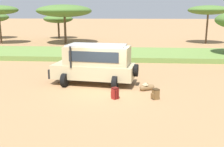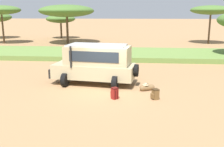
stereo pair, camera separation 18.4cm
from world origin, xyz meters
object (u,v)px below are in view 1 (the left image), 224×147
at_px(backpack_beside_front_wheel, 155,94).
at_px(backpack_cluster_center, 115,93).
at_px(acacia_tree_centre_back, 58,19).
at_px(duffel_bag_low_black_case, 147,87).
at_px(acacia_tree_distant_right, 208,10).
at_px(acacia_tree_right_mid, 64,11).
at_px(safari_vehicle, 95,63).

relative_size(backpack_beside_front_wheel, backpack_cluster_center, 0.91).
bearing_deg(acacia_tree_centre_back, duffel_bag_low_black_case, -65.47).
height_order(duffel_bag_low_black_case, acacia_tree_distant_right, acacia_tree_distant_right).
relative_size(backpack_cluster_center, acacia_tree_right_mid, 0.07).
bearing_deg(backpack_beside_front_wheel, acacia_tree_centre_back, 114.01).
distance_m(safari_vehicle, duffel_bag_low_black_case, 3.47).
distance_m(safari_vehicle, acacia_tree_centre_back, 29.66).
relative_size(safari_vehicle, acacia_tree_right_mid, 0.67).
bearing_deg(acacia_tree_right_mid, backpack_cluster_center, -69.98).
bearing_deg(safari_vehicle, acacia_tree_right_mid, 109.09).
distance_m(backpack_cluster_center, acacia_tree_distant_right, 27.62).
bearing_deg(backpack_cluster_center, acacia_tree_distant_right, 66.07).
relative_size(acacia_tree_right_mid, acacia_tree_distant_right, 1.48).
height_order(backpack_beside_front_wheel, backpack_cluster_center, backpack_cluster_center).
distance_m(duffel_bag_low_black_case, acacia_tree_centre_back, 31.94).
xyz_separation_m(safari_vehicle, acacia_tree_centre_back, (-10.12, 27.81, 1.90)).
bearing_deg(safari_vehicle, backpack_beside_front_wheel, -37.22).
xyz_separation_m(backpack_cluster_center, acacia_tree_distant_right, (11.07, 24.94, 4.27)).
height_order(backpack_cluster_center, acacia_tree_distant_right, acacia_tree_distant_right).
height_order(safari_vehicle, acacia_tree_distant_right, acacia_tree_distant_right).
relative_size(safari_vehicle, acacia_tree_centre_back, 1.13).
distance_m(safari_vehicle, backpack_beside_front_wheel, 4.44).
bearing_deg(acacia_tree_distant_right, duffel_bag_low_black_case, -111.87).
height_order(safari_vehicle, acacia_tree_centre_back, acacia_tree_centre_back).
relative_size(backpack_cluster_center, acacia_tree_distant_right, 0.11).
bearing_deg(backpack_cluster_center, duffel_bag_low_black_case, 43.44).
distance_m(backpack_cluster_center, duffel_bag_low_black_case, 2.36).
xyz_separation_m(safari_vehicle, backpack_beside_front_wheel, (3.44, -2.61, -1.03)).
height_order(safari_vehicle, acacia_tree_right_mid, acacia_tree_right_mid).
relative_size(safari_vehicle, backpack_cluster_center, 9.15).
relative_size(safari_vehicle, duffel_bag_low_black_case, 6.41).
bearing_deg(acacia_tree_distant_right, acacia_tree_right_mid, -175.77).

